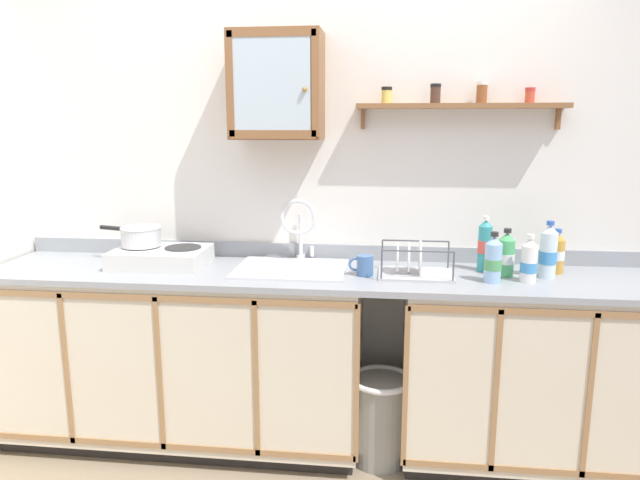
{
  "coord_description": "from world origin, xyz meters",
  "views": [
    {
      "loc": [
        0.35,
        -2.32,
        1.67
      ],
      "look_at": [
        0.01,
        0.53,
        1.08
      ],
      "focal_mm": 32.63,
      "sensor_mm": 36.0,
      "label": 1
    }
  ],
  "objects_px": {
    "bottle_detergent_teal_5": "(485,246)",
    "bottle_soda_green_1": "(506,255)",
    "bottle_opaque_white_0": "(529,261)",
    "trash_bin": "(380,417)",
    "sink": "(292,270)",
    "dish_rack": "(414,268)",
    "wall_cabinet": "(277,86)",
    "bottle_water_blue_4": "(493,260)",
    "mug": "(364,265)",
    "saucepan": "(141,236)",
    "bottle_water_clear_3": "(548,253)",
    "bottle_juice_amber_2": "(556,253)",
    "hot_plate_stove": "(161,257)"
  },
  "relations": [
    {
      "from": "hot_plate_stove",
      "to": "trash_bin",
      "type": "bearing_deg",
      "value": -5.69
    },
    {
      "from": "mug",
      "to": "dish_rack",
      "type": "bearing_deg",
      "value": 6.85
    },
    {
      "from": "bottle_juice_amber_2",
      "to": "bottle_detergent_teal_5",
      "type": "xyz_separation_m",
      "value": [
        -0.34,
        -0.0,
        0.03
      ]
    },
    {
      "from": "bottle_soda_green_1",
      "to": "bottle_juice_amber_2",
      "type": "bearing_deg",
      "value": 19.12
    },
    {
      "from": "bottle_juice_amber_2",
      "to": "dish_rack",
      "type": "relative_size",
      "value": 0.62
    },
    {
      "from": "trash_bin",
      "to": "saucepan",
      "type": "bearing_deg",
      "value": 173.64
    },
    {
      "from": "dish_rack",
      "to": "trash_bin",
      "type": "height_order",
      "value": "dish_rack"
    },
    {
      "from": "saucepan",
      "to": "dish_rack",
      "type": "bearing_deg",
      "value": -3.13
    },
    {
      "from": "sink",
      "to": "trash_bin",
      "type": "bearing_deg",
      "value": -14.57
    },
    {
      "from": "saucepan",
      "to": "bottle_soda_green_1",
      "type": "xyz_separation_m",
      "value": [
        1.82,
        -0.03,
        -0.04
      ]
    },
    {
      "from": "bottle_water_blue_4",
      "to": "bottle_detergent_teal_5",
      "type": "distance_m",
      "value": 0.21
    },
    {
      "from": "bottle_opaque_white_0",
      "to": "bottle_water_clear_3",
      "type": "distance_m",
      "value": 0.14
    },
    {
      "from": "hot_plate_stove",
      "to": "saucepan",
      "type": "xyz_separation_m",
      "value": [
        -0.11,
        0.03,
        0.1
      ]
    },
    {
      "from": "mug",
      "to": "trash_bin",
      "type": "bearing_deg",
      "value": -20.36
    },
    {
      "from": "saucepan",
      "to": "wall_cabinet",
      "type": "bearing_deg",
      "value": 7.72
    },
    {
      "from": "wall_cabinet",
      "to": "trash_bin",
      "type": "bearing_deg",
      "value": -23.4
    },
    {
      "from": "bottle_detergent_teal_5",
      "to": "mug",
      "type": "relative_size",
      "value": 2.29
    },
    {
      "from": "dish_rack",
      "to": "sink",
      "type": "bearing_deg",
      "value": 174.7
    },
    {
      "from": "sink",
      "to": "saucepan",
      "type": "distance_m",
      "value": 0.8
    },
    {
      "from": "bottle_water_blue_4",
      "to": "mug",
      "type": "xyz_separation_m",
      "value": [
        -0.59,
        0.05,
        -0.05
      ]
    },
    {
      "from": "bottle_water_blue_4",
      "to": "trash_bin",
      "type": "distance_m",
      "value": 0.95
    },
    {
      "from": "bottle_opaque_white_0",
      "to": "dish_rack",
      "type": "height_order",
      "value": "bottle_opaque_white_0"
    },
    {
      "from": "saucepan",
      "to": "bottle_soda_green_1",
      "type": "height_order",
      "value": "bottle_soda_green_1"
    },
    {
      "from": "mug",
      "to": "saucepan",
      "type": "bearing_deg",
      "value": 174.83
    },
    {
      "from": "bottle_water_blue_4",
      "to": "dish_rack",
      "type": "relative_size",
      "value": 0.67
    },
    {
      "from": "sink",
      "to": "dish_rack",
      "type": "xyz_separation_m",
      "value": [
        0.6,
        -0.06,
        0.04
      ]
    },
    {
      "from": "bottle_water_clear_3",
      "to": "wall_cabinet",
      "type": "relative_size",
      "value": 0.52
    },
    {
      "from": "bottle_opaque_white_0",
      "to": "trash_bin",
      "type": "relative_size",
      "value": 0.5
    },
    {
      "from": "bottle_juice_amber_2",
      "to": "bottle_water_blue_4",
      "type": "bearing_deg",
      "value": -147.84
    },
    {
      "from": "saucepan",
      "to": "mug",
      "type": "bearing_deg",
      "value": -5.17
    },
    {
      "from": "sink",
      "to": "bottle_detergent_teal_5",
      "type": "height_order",
      "value": "sink"
    },
    {
      "from": "sink",
      "to": "dish_rack",
      "type": "height_order",
      "value": "sink"
    },
    {
      "from": "sink",
      "to": "bottle_soda_green_1",
      "type": "relative_size",
      "value": 2.36
    },
    {
      "from": "bottle_water_clear_3",
      "to": "bottle_detergent_teal_5",
      "type": "relative_size",
      "value": 0.99
    },
    {
      "from": "bottle_water_clear_3",
      "to": "bottle_detergent_teal_5",
      "type": "bearing_deg",
      "value": 161.57
    },
    {
      "from": "dish_rack",
      "to": "wall_cabinet",
      "type": "distance_m",
      "value": 1.11
    },
    {
      "from": "hot_plate_stove",
      "to": "bottle_detergent_teal_5",
      "type": "bearing_deg",
      "value": 2.79
    },
    {
      "from": "saucepan",
      "to": "wall_cabinet",
      "type": "xyz_separation_m",
      "value": [
        0.7,
        0.1,
        0.75
      ]
    },
    {
      "from": "bottle_detergent_teal_5",
      "to": "bottle_soda_green_1",
      "type": "bearing_deg",
      "value": -43.94
    },
    {
      "from": "bottle_soda_green_1",
      "to": "trash_bin",
      "type": "relative_size",
      "value": 0.51
    },
    {
      "from": "bottle_opaque_white_0",
      "to": "trash_bin",
      "type": "bearing_deg",
      "value": -178.8
    },
    {
      "from": "bottle_water_clear_3",
      "to": "bottle_opaque_white_0",
      "type": "bearing_deg",
      "value": -140.64
    },
    {
      "from": "bottle_juice_amber_2",
      "to": "bottle_detergent_teal_5",
      "type": "relative_size",
      "value": 0.8
    },
    {
      "from": "trash_bin",
      "to": "hot_plate_stove",
      "type": "bearing_deg",
      "value": 174.31
    },
    {
      "from": "bottle_soda_green_1",
      "to": "bottle_detergent_teal_5",
      "type": "distance_m",
      "value": 0.12
    },
    {
      "from": "saucepan",
      "to": "bottle_juice_amber_2",
      "type": "distance_m",
      "value": 2.07
    },
    {
      "from": "sink",
      "to": "trash_bin",
      "type": "relative_size",
      "value": 1.21
    },
    {
      "from": "sink",
      "to": "bottle_water_clear_3",
      "type": "bearing_deg",
      "value": -0.88
    },
    {
      "from": "sink",
      "to": "dish_rack",
      "type": "bearing_deg",
      "value": -5.3
    },
    {
      "from": "bottle_water_clear_3",
      "to": "bottle_water_blue_4",
      "type": "bearing_deg",
      "value": -156.99
    }
  ]
}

